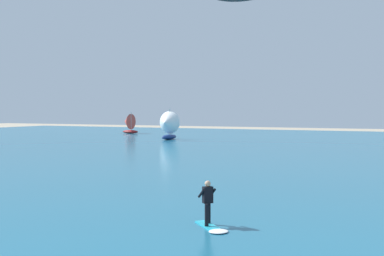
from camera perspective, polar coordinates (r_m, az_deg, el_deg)
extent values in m
cube|color=#236B89|center=(53.02, 15.01, -2.47)|extent=(160.00, 90.00, 0.10)
cube|color=#26B2CC|center=(17.03, 1.97, -12.08)|extent=(1.31, 1.30, 0.05)
cylinder|color=black|center=(16.72, 1.84, -10.85)|extent=(0.14, 0.14, 0.80)
cylinder|color=black|center=(17.14, 2.11, -10.53)|extent=(0.14, 0.14, 0.80)
cube|color=black|center=(16.79, 1.98, -8.36)|extent=(0.41, 0.41, 0.60)
sphere|color=tan|center=(16.72, 1.98, -6.98)|extent=(0.22, 0.22, 0.22)
cylinder|color=black|center=(16.77, 1.17, -8.20)|extent=(0.42, 0.42, 0.39)
cylinder|color=black|center=(16.94, 2.56, -8.09)|extent=(0.42, 0.42, 0.39)
ellipsoid|color=white|center=(16.19, 3.34, -12.79)|extent=(0.92, 0.92, 0.08)
ellipsoid|color=maroon|center=(83.48, -7.73, -0.46)|extent=(3.47, 1.46, 0.63)
cylinder|color=silver|center=(83.32, -7.65, 0.91)|extent=(0.11, 0.11, 3.38)
cone|color=#D84C3F|center=(83.77, -8.05, 0.80)|extent=(1.73, 2.96, 2.84)
ellipsoid|color=navy|center=(65.90, -2.88, -1.12)|extent=(1.33, 3.86, 0.72)
cylinder|color=silver|center=(65.97, -2.82, 0.87)|extent=(0.12, 0.12, 3.86)
cone|color=white|center=(65.22, -3.15, 0.69)|extent=(3.25, 1.69, 3.25)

